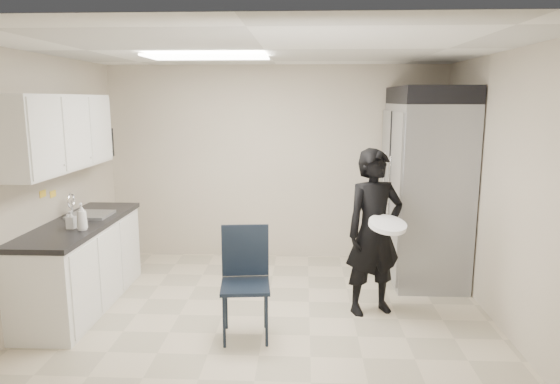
{
  "coord_description": "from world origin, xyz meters",
  "views": [
    {
      "loc": [
        0.36,
        -4.69,
        2.15
      ],
      "look_at": [
        0.13,
        0.2,
        1.24
      ],
      "focal_mm": 32.0,
      "sensor_mm": 36.0,
      "label": 1
    }
  ],
  "objects_px": {
    "folding_chair": "(245,286)",
    "lower_counter": "(82,266)",
    "commercial_fridge": "(425,192)",
    "man_tuxedo": "(374,232)"
  },
  "relations": [
    {
      "from": "folding_chair",
      "to": "lower_counter",
      "type": "bearing_deg",
      "value": 154.34
    },
    {
      "from": "lower_counter",
      "to": "folding_chair",
      "type": "distance_m",
      "value": 1.91
    },
    {
      "from": "commercial_fridge",
      "to": "folding_chair",
      "type": "xyz_separation_m",
      "value": [
        -1.98,
        -1.72,
        -0.56
      ]
    },
    {
      "from": "lower_counter",
      "to": "folding_chair",
      "type": "xyz_separation_m",
      "value": [
        1.8,
        -0.65,
        0.06
      ]
    },
    {
      "from": "lower_counter",
      "to": "man_tuxedo",
      "type": "bearing_deg",
      "value": -0.34
    },
    {
      "from": "commercial_fridge",
      "to": "man_tuxedo",
      "type": "bearing_deg",
      "value": -124.45
    },
    {
      "from": "lower_counter",
      "to": "man_tuxedo",
      "type": "relative_size",
      "value": 1.13
    },
    {
      "from": "man_tuxedo",
      "to": "lower_counter",
      "type": "bearing_deg",
      "value": 158.52
    },
    {
      "from": "commercial_fridge",
      "to": "man_tuxedo",
      "type": "xyz_separation_m",
      "value": [
        -0.75,
        -1.09,
        -0.21
      ]
    },
    {
      "from": "man_tuxedo",
      "to": "commercial_fridge",
      "type": "bearing_deg",
      "value": 34.41
    }
  ]
}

